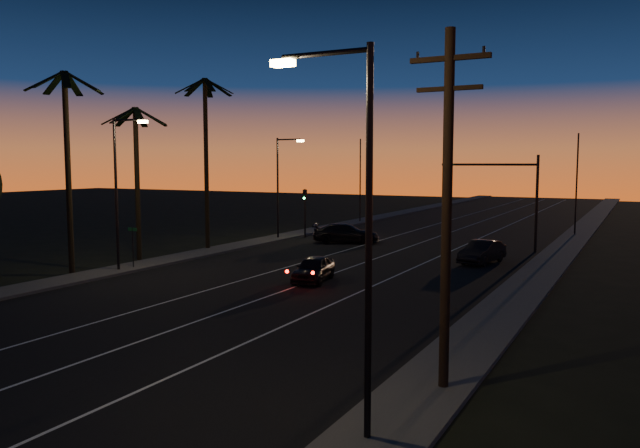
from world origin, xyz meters
The scene contains 21 objects.
road centered at (0.00, 30.00, 0.01)m, with size 20.00×170.00×0.01m, color black.
sidewalk_left centered at (-11.20, 30.00, 0.08)m, with size 2.40×170.00×0.16m, color #383836.
sidewalk_right centered at (11.20, 30.00, 0.08)m, with size 2.40×170.00×0.16m, color #383836.
lane_stripe_left centered at (-3.00, 30.00, 0.02)m, with size 0.12×160.00×0.01m, color silver.
lane_stripe_mid centered at (0.50, 30.00, 0.02)m, with size 0.12×160.00×0.01m, color silver.
lane_stripe_right centered at (4.00, 30.00, 0.02)m, with size 0.12×160.00×0.01m, color silver.
palm_near centered at (-12.60, 18.00, 7.07)m, with size 4.25×4.16×11.53m.
palm_mid centered at (-13.20, 24.00, 6.25)m, with size 4.25×4.16×10.03m.
palm_far centered at (-12.20, 30.00, 7.61)m, with size 4.25×4.16×12.53m.
streetlight_left_near centered at (-10.70, 20.00, 5.32)m, with size 2.55×0.26×9.00m.
streetlight_left_far centered at (-10.69, 38.00, 5.06)m, with size 2.55×0.26×8.50m.
streetlight_right_near centered at (10.70, 6.00, 5.32)m, with size 2.55×0.26×9.00m.
street_sign centered at (-10.80, 21.00, 1.66)m, with size 0.70×0.06×2.60m.
utility_pole centered at (11.60, 10.00, 5.32)m, with size 2.20×0.28×10.00m.
signal_mast centered at (7.14, 39.99, 4.78)m, with size 7.10×0.41×7.00m.
signal_post centered at (-9.50, 39.98, 2.89)m, with size 0.28×0.37×4.20m.
far_pole_left centered at (-11.00, 55.00, 4.50)m, with size 0.14×0.14×9.00m, color black.
far_pole_right centered at (11.00, 52.00, 4.50)m, with size 0.14×0.14×9.00m, color black.
lead_car centered at (0.59, 22.77, 0.70)m, with size 2.43×4.71×1.37m.
right_car centered at (7.26, 33.22, 0.73)m, with size 2.27×4.59×1.45m.
cross_car centered at (-4.84, 38.39, 0.79)m, with size 5.76×4.01×1.55m.
Camera 1 is at (16.41, -6.67, 6.40)m, focal length 35.00 mm.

